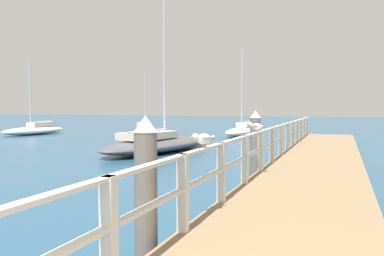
{
  "coord_description": "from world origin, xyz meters",
  "views": [
    {
      "loc": [
        0.67,
        -0.33,
        1.99
      ],
      "look_at": [
        -2.6,
        8.11,
        1.5
      ],
      "focal_mm": 36.47,
      "sensor_mm": 36.0,
      "label": 1
    }
  ],
  "objects_px": {
    "dock_piling_near": "(146,193)",
    "boat_0": "(35,130)",
    "boat_2": "(159,143)",
    "boat_6": "(243,130)",
    "seagull_foreground": "(203,138)",
    "boat_3": "(145,126)",
    "seagull_background": "(256,126)",
    "dock_piling_far": "(255,145)"
  },
  "relations": [
    {
      "from": "seagull_foreground",
      "to": "boat_6",
      "type": "distance_m",
      "value": 21.23
    },
    {
      "from": "dock_piling_near",
      "to": "boat_0",
      "type": "height_order",
      "value": "boat_0"
    },
    {
      "from": "dock_piling_near",
      "to": "boat_2",
      "type": "distance_m",
      "value": 12.67
    },
    {
      "from": "boat_0",
      "to": "boat_2",
      "type": "height_order",
      "value": "boat_2"
    },
    {
      "from": "dock_piling_far",
      "to": "seagull_foreground",
      "type": "relative_size",
      "value": 4.12
    },
    {
      "from": "seagull_foreground",
      "to": "boat_6",
      "type": "xyz_separation_m",
      "value": [
        -4.44,
        20.73,
        -1.17
      ]
    },
    {
      "from": "boat_0",
      "to": "dock_piling_far",
      "type": "bearing_deg",
      "value": 155.17
    },
    {
      "from": "boat_2",
      "to": "boat_6",
      "type": "bearing_deg",
      "value": 92.32
    },
    {
      "from": "dock_piling_near",
      "to": "boat_0",
      "type": "xyz_separation_m",
      "value": [
        -18.36,
        17.76,
        -0.61
      ]
    },
    {
      "from": "dock_piling_near",
      "to": "seagull_background",
      "type": "distance_m",
      "value": 4.73
    },
    {
      "from": "dock_piling_far",
      "to": "seagull_background",
      "type": "xyz_separation_m",
      "value": [
        0.37,
        -1.64,
        0.6
      ]
    },
    {
      "from": "dock_piling_near",
      "to": "seagull_background",
      "type": "relative_size",
      "value": 4.11
    },
    {
      "from": "dock_piling_far",
      "to": "seagull_foreground",
      "type": "distance_m",
      "value": 5.35
    },
    {
      "from": "seagull_background",
      "to": "dock_piling_near",
      "type": "bearing_deg",
      "value": -162.76
    },
    {
      "from": "dock_piling_near",
      "to": "seagull_foreground",
      "type": "bearing_deg",
      "value": 69.63
    },
    {
      "from": "boat_6",
      "to": "dock_piling_near",
      "type": "bearing_deg",
      "value": 108.63
    },
    {
      "from": "boat_3",
      "to": "dock_piling_far",
      "type": "bearing_deg",
      "value": -67.79
    },
    {
      "from": "boat_0",
      "to": "boat_2",
      "type": "distance_m",
      "value": 14.41
    },
    {
      "from": "dock_piling_far",
      "to": "seagull_background",
      "type": "height_order",
      "value": "dock_piling_far"
    },
    {
      "from": "seagull_background",
      "to": "dock_piling_far",
      "type": "bearing_deg",
      "value": 34.55
    },
    {
      "from": "dock_piling_near",
      "to": "boat_3",
      "type": "distance_m",
      "value": 29.33
    },
    {
      "from": "seagull_foreground",
      "to": "boat_6",
      "type": "bearing_deg",
      "value": -55.95
    },
    {
      "from": "dock_piling_near",
      "to": "seagull_background",
      "type": "xyz_separation_m",
      "value": [
        0.37,
        4.67,
        0.6
      ]
    },
    {
      "from": "dock_piling_far",
      "to": "boat_0",
      "type": "distance_m",
      "value": 21.64
    },
    {
      "from": "dock_piling_far",
      "to": "boat_6",
      "type": "xyz_separation_m",
      "value": [
        -4.06,
        15.43,
        -0.57
      ]
    },
    {
      "from": "boat_2",
      "to": "boat_6",
      "type": "height_order",
      "value": "boat_2"
    },
    {
      "from": "seagull_foreground",
      "to": "dock_piling_far",
      "type": "bearing_deg",
      "value": -63.97
    },
    {
      "from": "dock_piling_near",
      "to": "boat_0",
      "type": "relative_size",
      "value": 0.35
    },
    {
      "from": "dock_piling_near",
      "to": "dock_piling_far",
      "type": "xyz_separation_m",
      "value": [
        0.0,
        6.32,
        0.0
      ]
    },
    {
      "from": "seagull_foreground",
      "to": "boat_6",
      "type": "relative_size",
      "value": 0.08
    },
    {
      "from": "dock_piling_near",
      "to": "dock_piling_far",
      "type": "bearing_deg",
      "value": 90.0
    },
    {
      "from": "seagull_foreground",
      "to": "boat_2",
      "type": "distance_m",
      "value": 11.98
    },
    {
      "from": "boat_0",
      "to": "boat_3",
      "type": "relative_size",
      "value": 1.08
    },
    {
      "from": "seagull_background",
      "to": "boat_0",
      "type": "relative_size",
      "value": 0.08
    },
    {
      "from": "seagull_foreground",
      "to": "boat_2",
      "type": "bearing_deg",
      "value": -39.05
    },
    {
      "from": "dock_piling_near",
      "to": "seagull_background",
      "type": "bearing_deg",
      "value": 85.45
    },
    {
      "from": "boat_3",
      "to": "boat_6",
      "type": "distance_m",
      "value": 10.58
    },
    {
      "from": "seagull_foreground",
      "to": "boat_0",
      "type": "relative_size",
      "value": 0.08
    },
    {
      "from": "dock_piling_far",
      "to": "boat_6",
      "type": "distance_m",
      "value": 15.97
    },
    {
      "from": "seagull_background",
      "to": "boat_2",
      "type": "xyz_separation_m",
      "value": [
        -5.77,
        6.77,
        -1.17
      ]
    },
    {
      "from": "dock_piling_far",
      "to": "boat_2",
      "type": "relative_size",
      "value": 0.23
    },
    {
      "from": "boat_0",
      "to": "boat_3",
      "type": "xyz_separation_m",
      "value": [
        4.54,
        8.1,
        -0.07
      ]
    }
  ]
}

